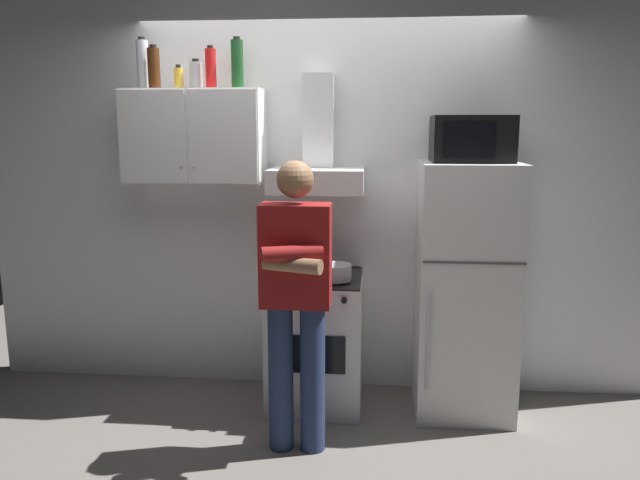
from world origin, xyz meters
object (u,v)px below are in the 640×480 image
stove_oven (316,340)px  microwave (471,139)px  bottle_canister_steel (196,75)px  bottle_soda_red (211,68)px  bottle_spice_jar (179,78)px  upper_cabinet (195,137)px  bottle_rum_dark (154,68)px  person_standing (296,296)px  cooking_pot (335,272)px  range_hood (318,161)px  refrigerator (465,289)px  bottle_wine_green (237,64)px  bottle_vodka_clear (143,65)px

stove_oven → microwave: bearing=1.2°
bottle_canister_steel → bottle_soda_red: bearing=-18.5°
microwave → bottle_soda_red: (-1.63, 0.09, 0.44)m
microwave → bottle_spice_jar: bearing=177.0°
upper_cabinet → bottle_rum_dark: bottle_rum_dark is taller
bottle_canister_steel → microwave: bearing=-4.2°
person_standing → cooking_pot: (0.18, 0.49, 0.02)m
bottle_soda_red → bottle_canister_steel: bottle_soda_red is taller
range_hood → upper_cabinet: bearing=-179.9°
bottle_soda_red → bottle_spice_jar: bottle_soda_red is taller
upper_cabinet → range_hood: bearing=0.1°
microwave → person_standing: size_ratio=0.29×
microwave → bottle_spice_jar: size_ratio=3.19×
refrigerator → bottle_canister_steel: bearing=175.2°
microwave → bottle_canister_steel: bottle_canister_steel is taller
range_hood → bottle_rum_dark: size_ratio=2.76×
range_hood → bottle_spice_jar: bearing=-179.4°
microwave → cooking_pot: bearing=-170.4°
bottle_rum_dark → bottle_canister_steel: bottle_rum_dark is taller
bottle_soda_red → bottle_rum_dark: size_ratio=0.98×
microwave → bottle_spice_jar: bottle_spice_jar is taller
refrigerator → bottle_canister_steel: size_ratio=8.46×
range_hood → bottle_soda_red: (-0.68, -0.02, 0.58)m
bottle_wine_green → cooking_pot: bearing=-23.3°
person_standing → bottle_vodka_clear: 1.85m
range_hood → bottle_wine_green: (-0.52, 0.03, 0.61)m
stove_oven → bottle_soda_red: bottle_soda_red is taller
microwave → bottle_rum_dark: bottle_rum_dark is taller
person_standing → upper_cabinet: bearing=135.7°
person_standing → range_hood: bearing=86.1°
microwave → bottle_soda_red: bottle_soda_red is taller
cooking_pot → bottle_rum_dark: size_ratio=1.14×
range_hood → refrigerator: bearing=-7.5°
refrigerator → bottle_rum_dark: 2.42m
microwave → bottle_wine_green: size_ratio=1.49×
upper_cabinet → bottle_vodka_clear: size_ratio=2.76×
cooking_pot → bottle_wine_green: size_ratio=0.96×
bottle_spice_jar → bottle_vodka_clear: bearing=174.3°
microwave → bottle_wine_green: bearing=174.5°
refrigerator → bottle_vodka_clear: 2.52m
bottle_vodka_clear → bottle_rum_dark: bearing=-28.0°
person_standing → bottle_rum_dark: size_ratio=6.04×
range_hood → refrigerator: (0.95, -0.13, -0.80)m
refrigerator → person_standing: size_ratio=0.98×
person_standing → bottle_canister_steel: 1.62m
cooking_pot → bottle_canister_steel: 1.54m
person_standing → bottle_spice_jar: 1.65m
stove_oven → bottle_soda_red: (-0.68, 0.11, 1.74)m
bottle_soda_red → bottle_spice_jar: size_ratio=1.76×
person_standing → bottle_vodka_clear: (-1.08, 0.75, 1.31)m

